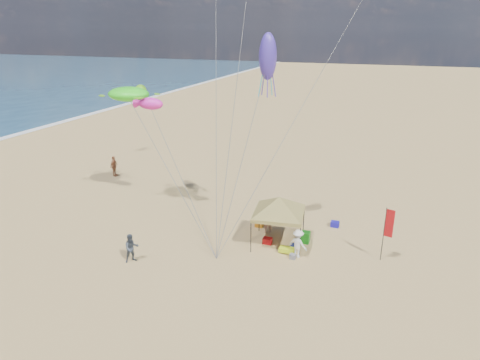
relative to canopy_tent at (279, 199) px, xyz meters
The scene contains 18 objects.
ground 5.12m from the canopy_tent, 122.47° to the right, with size 280.00×280.00×0.00m, color tan.
canopy_tent is the anchor object (origin of this frame).
feather_flag 6.18m from the canopy_tent, ahead, with size 0.48×0.16×3.22m.
cooler_red 2.81m from the canopy_tent, 155.41° to the right, with size 0.54×0.38×0.38m, color red.
cooler_blue 5.30m from the canopy_tent, 50.00° to the left, with size 0.54×0.38×0.38m, color #1A14A4.
bag_navy 2.98m from the canopy_tent, 14.80° to the right, with size 0.36×0.36×0.60m, color #0D1339.
bag_orange 4.62m from the canopy_tent, 117.77° to the left, with size 0.36×0.36×0.60m, color #FEB10E.
chair_green 3.07m from the canopy_tent, 24.02° to the left, with size 0.50×0.50×0.70m, color #167916.
chair_yellow 3.61m from the canopy_tent, 134.10° to the left, with size 0.50×0.50×0.70m, color #C57715.
crate_grey 3.40m from the canopy_tent, 49.17° to the right, with size 0.34×0.30×0.28m, color slate.
beach_cart 3.00m from the canopy_tent, 49.88° to the right, with size 0.90×0.50×0.24m, color #C4E119.
person_near_a 2.61m from the canopy_tent, 130.28° to the left, with size 0.60×0.39×1.63m, color #9E6F5A.
person_near_b 8.84m from the canopy_tent, 145.54° to the right, with size 0.82×0.64×1.68m, color #39414D.
person_near_c 2.80m from the canopy_tent, 38.57° to the right, with size 1.11×0.64×1.71m, color silver.
person_far_a 18.35m from the canopy_tent, 157.32° to the left, with size 1.06×0.44×1.80m, color #A76440.
turtle_kite 12.72m from the canopy_tent, 168.49° to the left, with size 2.91×2.33×0.97m, color #33F51F.
fish_kite 10.66m from the canopy_tent, 169.20° to the left, with size 1.80×0.90×0.80m, color #F125BB.
squid_kite 8.22m from the canopy_tent, 128.06° to the left, with size 1.02×1.02×2.66m, color #422EA5.
Camera 1 is at (8.01, -18.77, 12.40)m, focal length 31.71 mm.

